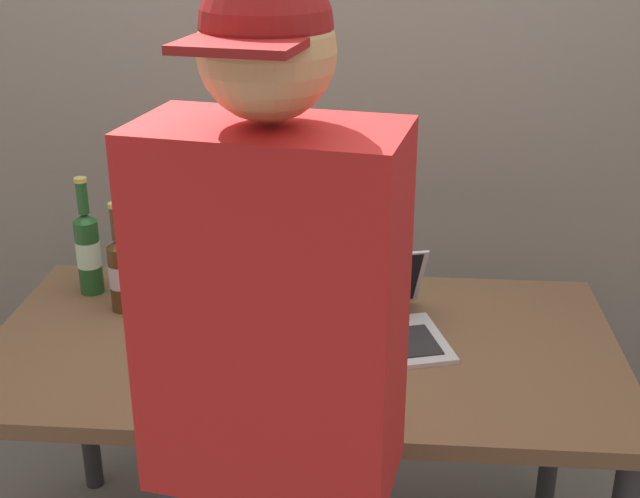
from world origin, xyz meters
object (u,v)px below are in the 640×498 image
(beer_bottle_green, at_px, (121,271))
(beer_bottle_amber, at_px, (137,258))
(laptop, at_px, (370,322))
(person_figure, at_px, (277,476))
(beer_bottle_brown, at_px, (88,250))

(beer_bottle_green, xyz_separation_m, beer_bottle_amber, (0.01, 0.12, -0.01))
(laptop, xyz_separation_m, person_figure, (-0.14, -0.73, 0.07))
(laptop, bearing_deg, beer_bottle_amber, 161.51)
(beer_bottle_amber, xyz_separation_m, beer_bottle_brown, (-0.13, -0.02, 0.03))
(beer_bottle_amber, height_order, person_figure, person_figure)
(beer_bottle_green, relative_size, person_figure, 0.18)
(laptop, bearing_deg, beer_bottle_green, 171.72)
(laptop, distance_m, person_figure, 0.74)
(laptop, height_order, person_figure, person_figure)
(laptop, distance_m, beer_bottle_brown, 0.81)
(beer_bottle_green, bearing_deg, laptop, -8.28)
(beer_bottle_amber, relative_size, person_figure, 0.15)
(person_figure, bearing_deg, beer_bottle_amber, 118.43)
(laptop, bearing_deg, beer_bottle_brown, 165.94)
(beer_bottle_green, distance_m, beer_bottle_brown, 0.16)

